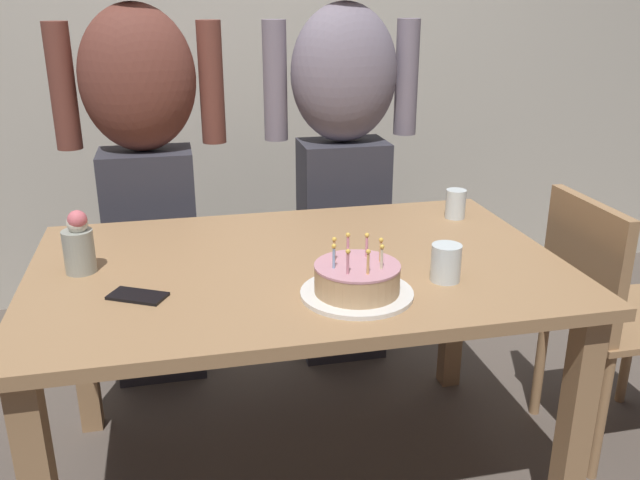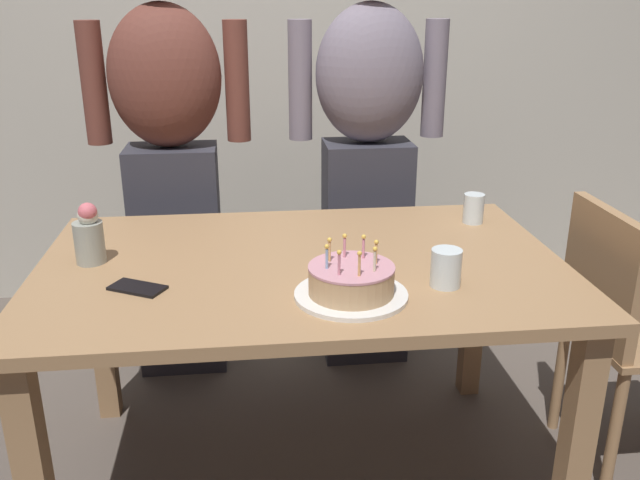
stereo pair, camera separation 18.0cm
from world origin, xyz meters
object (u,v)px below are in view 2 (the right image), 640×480
(dining_chair, at_px, (625,319))
(person_woman_cardigan, at_px, (368,154))
(flower_vase, at_px, (89,235))
(water_glass_far, at_px, (474,208))
(person_man_bearded, at_px, (171,159))
(cell_phone, at_px, (137,288))
(water_glass_near, at_px, (446,268))
(birthday_cake, at_px, (351,283))

(dining_chair, bearing_deg, person_woman_cardigan, 40.20)
(flower_vase, bearing_deg, water_glass_far, 10.64)
(flower_vase, xyz_separation_m, dining_chair, (1.60, -0.09, -0.31))
(person_man_bearded, height_order, dining_chair, person_man_bearded)
(cell_phone, relative_size, person_man_bearded, 0.09)
(flower_vase, height_order, person_woman_cardigan, person_woman_cardigan)
(water_glass_near, distance_m, cell_phone, 0.80)
(water_glass_near, bearing_deg, water_glass_far, 64.04)
(cell_phone, xyz_separation_m, person_woman_cardigan, (0.77, 0.91, 0.13))
(water_glass_near, distance_m, person_man_bearded, 1.26)
(water_glass_far, relative_size, cell_phone, 0.68)
(person_woman_cardigan, bearing_deg, water_glass_far, 119.78)
(birthday_cake, height_order, person_woman_cardigan, person_woman_cardigan)
(flower_vase, xyz_separation_m, person_woman_cardigan, (0.92, 0.70, 0.05))
(water_glass_near, height_order, person_man_bearded, person_man_bearded)
(birthday_cake, distance_m, flower_vase, 0.77)
(water_glass_near, height_order, flower_vase, flower_vase)
(water_glass_far, xyz_separation_m, person_woman_cardigan, (-0.27, 0.48, 0.08))
(flower_vase, distance_m, person_man_bearded, 0.72)
(birthday_cake, xyz_separation_m, dining_chair, (0.90, 0.22, -0.26))
(birthday_cake, xyz_separation_m, person_woman_cardigan, (0.22, 1.02, 0.09))
(water_glass_near, bearing_deg, person_man_bearded, 129.02)
(cell_phone, bearing_deg, water_glass_far, 51.00)
(water_glass_near, bearing_deg, flower_vase, 164.16)
(water_glass_far, distance_m, dining_chair, 0.58)
(water_glass_near, xyz_separation_m, person_man_bearded, (-0.79, 0.97, 0.08))
(cell_phone, bearing_deg, water_glass_near, 23.86)
(water_glass_near, relative_size, water_glass_far, 1.02)
(water_glass_far, distance_m, person_woman_cardigan, 0.56)
(flower_vase, relative_size, person_man_bearded, 0.11)
(water_glass_far, xyz_separation_m, dining_chair, (0.40, -0.32, -0.27))
(cell_phone, relative_size, dining_chair, 0.17)
(birthday_cake, relative_size, cell_phone, 2.00)
(dining_chair, bearing_deg, flower_vase, 86.66)
(person_woman_cardigan, bearing_deg, birthday_cake, 77.56)
(birthday_cake, relative_size, person_man_bearded, 0.17)
(birthday_cake, bearing_deg, person_woman_cardigan, 77.56)
(water_glass_near, distance_m, dining_chair, 0.72)
(person_man_bearded, height_order, person_woman_cardigan, same)
(cell_phone, bearing_deg, birthday_cake, 17.22)
(birthday_cake, distance_m, person_man_bearded, 1.15)
(cell_phone, relative_size, flower_vase, 0.80)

